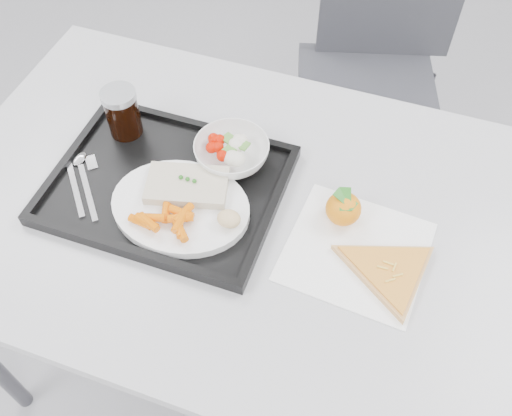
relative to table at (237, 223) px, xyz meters
The scene contains 14 objects.
table is the anchor object (origin of this frame).
chair 0.85m from the table, 80.35° to the left, with size 0.52×0.52×0.93m.
tray 0.16m from the table, behind, with size 0.45×0.35×0.03m.
dinner_plate 0.14m from the table, 146.77° to the right, with size 0.27×0.27×0.02m.
fish_fillet 0.14m from the table, 168.41° to the right, with size 0.17×0.13×0.03m.
bread_roll 0.14m from the table, 78.67° to the right, with size 0.05×0.05×0.03m.
salad_bowl 0.15m from the table, 114.78° to the left, with size 0.15×0.15×0.05m.
cola_glass 0.33m from the table, 161.50° to the left, with size 0.07×0.07×0.11m.
cutlery 0.32m from the table, behind, with size 0.14×0.15×0.01m.
napkin 0.26m from the table, ahead, with size 0.27×0.26×0.00m.
tangerine 0.23m from the table, ahead, with size 0.08×0.08×0.07m.
pizza_slice 0.33m from the table, 10.36° to the right, with size 0.26×0.26×0.02m.
carrot_pile 0.18m from the table, 130.18° to the right, with size 0.12×0.08×0.03m.
salad_contents 0.16m from the table, 117.90° to the left, with size 0.09×0.08×0.03m.
Camera 1 is at (0.26, -0.32, 1.64)m, focal length 40.00 mm.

